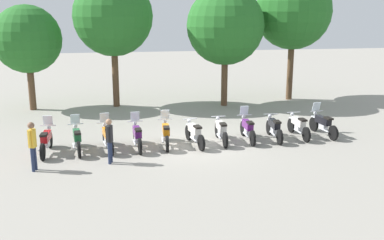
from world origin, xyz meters
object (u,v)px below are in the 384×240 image
(motorcycle_1, at_px, (77,139))
(tree_3, at_px, (293,11))
(motorcycle_10, at_px, (323,124))
(motorcycle_2, at_px, (107,137))
(motorcycle_8, at_px, (274,128))
(motorcycle_9, at_px, (298,126))
(person_1, at_px, (109,138))
(motorcycle_3, at_px, (137,136))
(motorcycle_6, at_px, (221,130))
(tree_0, at_px, (27,39))
(tree_1, at_px, (113,16))
(person_0, at_px, (32,142))
(motorcycle_0, at_px, (46,140))
(motorcycle_4, at_px, (166,133))
(tree_2, at_px, (225,26))
(motorcycle_5, at_px, (194,133))
(motorcycle_7, at_px, (247,128))

(motorcycle_1, height_order, tree_3, tree_3)
(motorcycle_10, bearing_deg, motorcycle_2, 86.35)
(motorcycle_1, xyz_separation_m, motorcycle_8, (8.15, 0.32, -0.01))
(motorcycle_8, bearing_deg, motorcycle_9, -79.05)
(person_1, xyz_separation_m, tree_3, (10.75, 10.03, 4.28))
(motorcycle_1, xyz_separation_m, motorcycle_3, (2.33, 0.04, 0.00))
(motorcycle_6, height_order, tree_0, tree_0)
(motorcycle_2, xyz_separation_m, tree_1, (0.42, 8.10, 4.48))
(motorcycle_3, height_order, person_0, person_0)
(motorcycle_8, height_order, motorcycle_10, motorcycle_10)
(motorcycle_10, bearing_deg, person_0, 95.37)
(motorcycle_10, bearing_deg, motorcycle_0, 86.31)
(person_1, xyz_separation_m, tree_1, (0.32, 9.77, 4.04))
(motorcycle_3, bearing_deg, motorcycle_4, -87.02)
(motorcycle_0, relative_size, motorcycle_8, 1.00)
(motorcycle_2, height_order, tree_3, tree_3)
(person_1, relative_size, tree_2, 0.25)
(motorcycle_5, bearing_deg, tree_1, 11.27)
(motorcycle_2, height_order, person_0, person_0)
(motorcycle_3, relative_size, motorcycle_5, 1.01)
(motorcycle_2, relative_size, tree_1, 0.30)
(motorcycle_2, bearing_deg, tree_3, -62.22)
(motorcycle_8, height_order, tree_0, tree_0)
(motorcycle_1, distance_m, tree_1, 9.45)
(motorcycle_0, height_order, motorcycle_4, same)
(motorcycle_0, bearing_deg, tree_1, -16.00)
(motorcycle_0, distance_m, motorcycle_8, 9.31)
(motorcycle_5, relative_size, tree_2, 0.33)
(person_0, relative_size, person_1, 1.05)
(motorcycle_3, bearing_deg, motorcycle_9, -90.35)
(motorcycle_5, bearing_deg, tree_2, -32.05)
(motorcycle_3, xyz_separation_m, motorcycle_10, (8.14, 0.50, 0.00))
(motorcycle_2, distance_m, motorcycle_3, 1.17)
(motorcycle_0, height_order, motorcycle_1, same)
(motorcycle_10, bearing_deg, motorcycle_7, 86.33)
(motorcycle_9, bearing_deg, tree_2, 11.48)
(motorcycle_4, bearing_deg, tree_3, -42.72)
(tree_0, height_order, tree_2, tree_2)
(motorcycle_0, bearing_deg, motorcycle_10, -84.66)
(person_0, height_order, tree_0, tree_0)
(motorcycle_2, bearing_deg, motorcycle_1, 83.62)
(motorcycle_10, relative_size, tree_2, 0.33)
(motorcycle_7, distance_m, motorcycle_10, 3.49)
(motorcycle_9, height_order, tree_3, tree_3)
(motorcycle_0, height_order, motorcycle_5, motorcycle_0)
(motorcycle_6, bearing_deg, tree_1, 29.40)
(motorcycle_9, xyz_separation_m, tree_1, (-7.73, 7.68, 4.50))
(motorcycle_4, xyz_separation_m, tree_2, (4.19, 7.19, 3.95))
(motorcycle_3, distance_m, motorcycle_6, 3.50)
(motorcycle_0, bearing_deg, motorcycle_6, -84.80)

